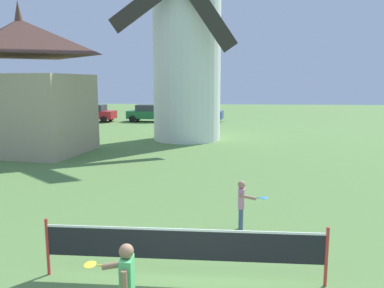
{
  "coord_description": "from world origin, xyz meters",
  "views": [
    {
      "loc": [
        0.66,
        -4.92,
        3.59
      ],
      "look_at": [
        -0.06,
        3.66,
        2.22
      ],
      "focal_mm": 36.13,
      "sensor_mm": 36.0,
      "label": 1
    }
  ],
  "objects": [
    {
      "name": "parked_car_red",
      "position": [
        -11.54,
        29.97,
        0.81
      ],
      "size": [
        4.32,
        2.14,
        1.56
      ],
      "color": "red",
      "rests_on": "ground_plane"
    },
    {
      "name": "parked_car_blue",
      "position": [
        -1.66,
        30.74,
        0.81
      ],
      "size": [
        4.57,
        2.29,
        1.56
      ],
      "color": "#334C99",
      "rests_on": "ground_plane"
    },
    {
      "name": "player_far",
      "position": [
        1.12,
        4.22,
        0.7
      ],
      "size": [
        0.72,
        0.53,
        1.24
      ],
      "color": "slate",
      "rests_on": "ground_plane"
    },
    {
      "name": "parked_car_green",
      "position": [
        -6.31,
        30.39,
        0.81
      ],
      "size": [
        3.99,
        2.1,
        1.56
      ],
      "color": "#1E6638",
      "rests_on": "ground_plane"
    },
    {
      "name": "windmill",
      "position": [
        -1.69,
        19.3,
        6.4
      ],
      "size": [
        8.26,
        4.89,
        13.46
      ],
      "color": "white",
      "rests_on": "ground_plane"
    },
    {
      "name": "player_near",
      "position": [
        -0.69,
        0.04,
        0.78
      ],
      "size": [
        0.78,
        0.51,
        1.38
      ],
      "color": "#9E937F",
      "rests_on": "ground_plane"
    },
    {
      "name": "chapel",
      "position": [
        -9.52,
        14.06,
        3.28
      ],
      "size": [
        6.9,
        5.48,
        7.6
      ],
      "color": "tan",
      "rests_on": "ground_plane"
    },
    {
      "name": "tennis_net",
      "position": [
        -0.06,
        1.66,
        0.68
      ],
      "size": [
        5.16,
        0.06,
        1.1
      ],
      "color": "red",
      "rests_on": "ground_plane"
    }
  ]
}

